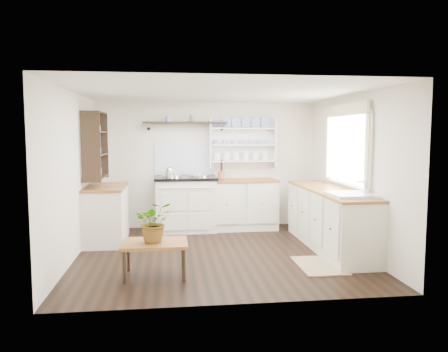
{
  "coord_description": "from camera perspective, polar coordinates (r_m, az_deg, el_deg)",
  "views": [
    {
      "loc": [
        -0.68,
        -6.13,
        1.73
      ],
      "look_at": [
        0.11,
        0.25,
        1.1
      ],
      "focal_mm": 35.0,
      "sensor_mm": 36.0,
      "label": 1
    }
  ],
  "objects": [
    {
      "name": "floor",
      "position": [
        6.41,
        -0.73,
        -10.07
      ],
      "size": [
        4.0,
        3.8,
        0.01
      ],
      "primitive_type": "cube",
      "color": "black",
      "rests_on": "ground"
    },
    {
      "name": "wall_back",
      "position": [
        8.08,
        -2.23,
        1.47
      ],
      "size": [
        4.0,
        0.02,
        2.3
      ],
      "primitive_type": "cube",
      "color": "silver",
      "rests_on": "ground"
    },
    {
      "name": "wall_right",
      "position": [
        6.72,
        16.46,
        0.41
      ],
      "size": [
        0.02,
        3.8,
        2.3
      ],
      "primitive_type": "cube",
      "color": "silver",
      "rests_on": "ground"
    },
    {
      "name": "wall_left",
      "position": [
        6.3,
        -19.13,
        0.0
      ],
      "size": [
        0.02,
        3.8,
        2.3
      ],
      "primitive_type": "cube",
      "color": "silver",
      "rests_on": "ground"
    },
    {
      "name": "ceiling",
      "position": [
        6.2,
        -0.76,
        10.87
      ],
      "size": [
        4.0,
        3.8,
        0.01
      ],
      "primitive_type": "cube",
      "color": "white",
      "rests_on": "wall_back"
    },
    {
      "name": "window",
      "position": [
        6.81,
        15.66,
        4.0
      ],
      "size": [
        0.08,
        1.55,
        1.22
      ],
      "color": "white",
      "rests_on": "wall_right"
    },
    {
      "name": "aga_cooker",
      "position": [
        7.81,
        -5.01,
        -3.56
      ],
      "size": [
        1.08,
        0.75,
        1.0
      ],
      "color": "silver",
      "rests_on": "floor"
    },
    {
      "name": "back_cabinets",
      "position": [
        7.94,
        2.3,
        -3.61
      ],
      "size": [
        1.27,
        0.63,
        0.9
      ],
      "color": "beige",
      "rests_on": "floor"
    },
    {
      "name": "right_cabinets",
      "position": [
        6.79,
        13.63,
        -5.34
      ],
      "size": [
        0.62,
        2.43,
        0.9
      ],
      "color": "beige",
      "rests_on": "floor"
    },
    {
      "name": "belfast_sink",
      "position": [
        6.05,
        16.22,
        -3.47
      ],
      "size": [
        0.55,
        0.6,
        0.45
      ],
      "color": "white",
      "rests_on": "right_cabinets"
    },
    {
      "name": "left_cabinets",
      "position": [
        7.22,
        -15.13,
        -4.73
      ],
      "size": [
        0.62,
        1.13,
        0.9
      ],
      "color": "beige",
      "rests_on": "floor"
    },
    {
      "name": "plate_rack",
      "position": [
        8.11,
        2.38,
        4.35
      ],
      "size": [
        1.2,
        0.22,
        0.9
      ],
      "color": "white",
      "rests_on": "wall_back"
    },
    {
      "name": "high_shelf",
      "position": [
        7.92,
        -5.08,
        6.86
      ],
      "size": [
        1.5,
        0.29,
        0.16
      ],
      "color": "black",
      "rests_on": "wall_back"
    },
    {
      "name": "left_shelving",
      "position": [
        7.13,
        -16.47,
        3.92
      ],
      "size": [
        0.28,
        0.8,
        1.05
      ],
      "primitive_type": "cube",
      "color": "black",
      "rests_on": "wall_left"
    },
    {
      "name": "kettle",
      "position": [
        7.62,
        -7.12,
        0.34
      ],
      "size": [
        0.18,
        0.18,
        0.22
      ],
      "primitive_type": null,
      "color": "silver",
      "rests_on": "aga_cooker"
    },
    {
      "name": "utensil_crock",
      "position": [
        7.9,
        -0.38,
        0.16
      ],
      "size": [
        0.12,
        0.12,
        0.14
      ],
      "primitive_type": "cylinder",
      "color": "#A75C3D",
      "rests_on": "back_cabinets"
    },
    {
      "name": "center_table",
      "position": [
        5.4,
        -9.03,
        -8.96
      ],
      "size": [
        0.79,
        0.57,
        0.43
      ],
      "rotation": [
        0.0,
        0.0,
        -0.01
      ],
      "color": "brown",
      "rests_on": "floor"
    },
    {
      "name": "potted_plant",
      "position": [
        5.33,
        -9.07,
        -5.93
      ],
      "size": [
        0.49,
        0.44,
        0.49
      ],
      "primitive_type": "imported",
      "rotation": [
        0.0,
        0.0,
        0.13
      ],
      "color": "#3F7233",
      "rests_on": "center_table"
    },
    {
      "name": "floor_rug",
      "position": [
        5.96,
        12.31,
        -11.35
      ],
      "size": [
        0.55,
        0.85,
        0.02
      ],
      "primitive_type": "cube",
      "rotation": [
        0.0,
        0.0,
        -0.01
      ],
      "color": "olive",
      "rests_on": "floor"
    }
  ]
}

